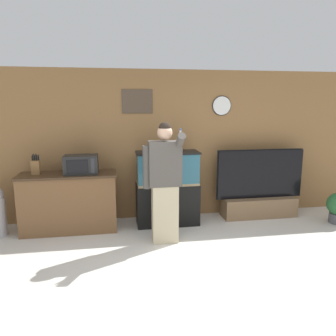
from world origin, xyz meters
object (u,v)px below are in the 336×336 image
(knife_block, at_px, (36,167))
(tv_on_stand, at_px, (259,197))
(counter_island, at_px, (69,202))
(aquarium_on_stand, at_px, (167,188))
(microwave, at_px, (81,164))
(person_standing, at_px, (164,181))

(knife_block, xyz_separation_m, tv_on_stand, (3.79, 0.09, -0.70))
(counter_island, relative_size, knife_block, 4.71)
(aquarium_on_stand, bearing_deg, knife_block, 179.63)
(knife_block, height_order, aquarium_on_stand, knife_block)
(microwave, height_order, aquarium_on_stand, aquarium_on_stand)
(microwave, relative_size, person_standing, 0.29)
(microwave, height_order, knife_block, knife_block)
(person_standing, bearing_deg, microwave, 150.94)
(knife_block, distance_m, aquarium_on_stand, 2.13)
(tv_on_stand, bearing_deg, counter_island, -177.69)
(knife_block, height_order, person_standing, person_standing)
(knife_block, relative_size, person_standing, 0.18)
(counter_island, distance_m, person_standing, 1.66)
(aquarium_on_stand, height_order, person_standing, person_standing)
(knife_block, bearing_deg, counter_island, -5.04)
(microwave, bearing_deg, tv_on_stand, 2.90)
(counter_island, bearing_deg, microwave, -6.14)
(counter_island, height_order, knife_block, knife_block)
(knife_block, bearing_deg, person_standing, -21.20)
(counter_island, height_order, person_standing, person_standing)
(counter_island, height_order, tv_on_stand, tv_on_stand)
(microwave, xyz_separation_m, aquarium_on_stand, (1.39, 0.05, -0.46))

